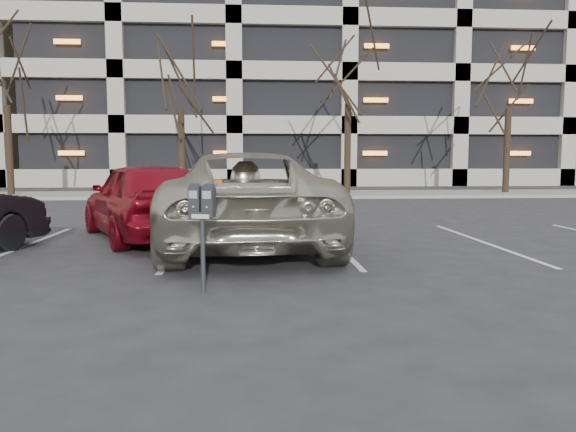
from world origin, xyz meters
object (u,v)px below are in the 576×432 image
(tree_b, at_px, (180,55))
(car_red, at_px, (147,200))
(suv_silver, at_px, (244,200))
(tree_a, at_px, (4,48))
(tree_c, at_px, (349,46))
(tree_d, at_px, (511,55))
(parking_meter, at_px, (202,211))

(tree_b, relative_size, car_red, 1.77)
(suv_silver, distance_m, car_red, 2.13)
(tree_a, bearing_deg, tree_c, 0.00)
(tree_d, bearing_deg, tree_b, 180.00)
(parking_meter, bearing_deg, tree_c, 95.43)
(parking_meter, relative_size, car_red, 0.28)
(tree_b, xyz_separation_m, parking_meter, (2.28, -17.33, -4.85))
(tree_b, distance_m, suv_silver, 14.94)
(car_red, bearing_deg, suv_silver, 128.33)
(tree_b, height_order, car_red, tree_b)
(tree_c, relative_size, tree_d, 1.05)
(car_red, bearing_deg, parking_meter, 83.81)
(tree_d, height_order, parking_meter, tree_d)
(tree_c, height_order, suv_silver, tree_c)
(tree_c, xyz_separation_m, parking_meter, (-4.72, -17.33, -5.30))
(tree_a, xyz_separation_m, car_red, (7.84, -12.83, -5.24))
(tree_b, bearing_deg, tree_c, 0.00)
(tree_a, height_order, tree_d, tree_a)
(parking_meter, bearing_deg, tree_d, 76.59)
(tree_a, distance_m, suv_silver, 17.68)
(tree_d, bearing_deg, tree_c, 180.00)
(suv_silver, relative_size, car_red, 1.36)
(tree_a, distance_m, tree_d, 21.00)
(tree_c, relative_size, suv_silver, 1.40)
(tree_a, distance_m, tree_b, 7.00)
(tree_d, distance_m, car_red, 19.11)
(tree_a, distance_m, car_red, 15.93)
(tree_a, height_order, tree_b, tree_a)
(tree_b, distance_m, car_red, 13.81)
(parking_meter, bearing_deg, car_red, 128.52)
(tree_a, bearing_deg, parking_meter, -61.82)
(parking_meter, height_order, car_red, car_red)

